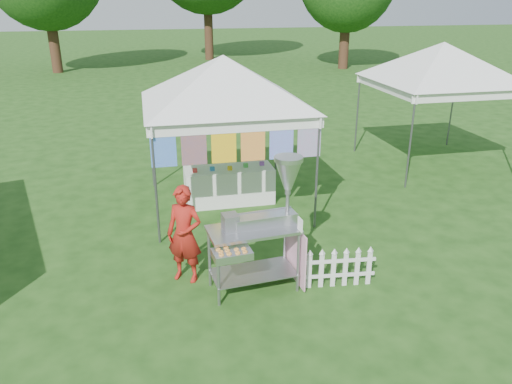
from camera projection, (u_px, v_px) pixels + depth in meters
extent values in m
plane|color=#1C4213|center=(267.00, 298.00, 7.13)|extent=(120.00, 120.00, 0.00)
cylinder|color=#59595E|center=(156.00, 186.00, 8.33)|extent=(0.04, 0.04, 2.10)
cylinder|color=#59595E|center=(317.00, 174.00, 8.91)|extent=(0.04, 0.04, 2.10)
cylinder|color=#59595E|center=(151.00, 141.00, 10.91)|extent=(0.04, 0.04, 2.10)
cylinder|color=#59595E|center=(276.00, 134.00, 11.49)|extent=(0.04, 0.04, 2.10)
cube|color=white|center=(238.00, 126.00, 8.27)|extent=(3.00, 0.03, 0.22)
cube|color=white|center=(214.00, 95.00, 10.85)|extent=(3.00, 0.03, 0.22)
pyramid|color=white|center=(223.00, 55.00, 9.19)|extent=(4.24, 4.24, 0.90)
cylinder|color=#59595E|center=(238.00, 121.00, 8.24)|extent=(3.00, 0.03, 0.03)
cube|color=#1835C1|center=(163.00, 146.00, 8.12)|extent=(0.42, 0.01, 0.70)
cube|color=orange|center=(194.00, 145.00, 8.22)|extent=(0.42, 0.01, 0.70)
cube|color=orange|center=(224.00, 143.00, 8.32)|extent=(0.42, 0.01, 0.70)
cube|color=red|center=(253.00, 141.00, 8.42)|extent=(0.42, 0.01, 0.70)
cube|color=purple|center=(281.00, 139.00, 8.53)|extent=(0.42, 0.01, 0.70)
cube|color=#32BDAC|center=(309.00, 137.00, 8.63)|extent=(0.42, 0.01, 0.70)
cylinder|color=#59595E|center=(410.00, 142.00, 10.82)|extent=(0.04, 0.04, 2.10)
cylinder|color=#59595E|center=(357.00, 114.00, 13.39)|extent=(0.04, 0.04, 2.10)
cylinder|color=#59595E|center=(452.00, 109.00, 13.98)|extent=(0.04, 0.04, 2.10)
cube|color=white|center=(475.00, 96.00, 10.76)|extent=(3.00, 0.03, 0.22)
cube|color=white|center=(409.00, 76.00, 13.33)|extent=(3.00, 0.03, 0.22)
pyramid|color=white|center=(445.00, 42.00, 11.68)|extent=(4.24, 4.24, 0.90)
cylinder|color=#59595E|center=(476.00, 92.00, 10.73)|extent=(3.00, 0.03, 0.03)
cylinder|color=#3C2815|center=(53.00, 35.00, 26.92)|extent=(0.56, 0.56, 3.96)
cylinder|color=#3C2815|center=(208.00, 21.00, 32.23)|extent=(0.56, 0.56, 4.84)
cylinder|color=#3C2815|center=(345.00, 37.00, 28.47)|extent=(0.56, 0.56, 3.52)
cylinder|color=gray|center=(218.00, 275.00, 6.78)|extent=(0.05, 0.05, 0.96)
cylinder|color=gray|center=(298.00, 262.00, 7.12)|extent=(0.05, 0.05, 0.96)
cylinder|color=gray|center=(209.00, 257.00, 7.25)|extent=(0.05, 0.05, 0.96)
cylinder|color=gray|center=(285.00, 245.00, 7.59)|extent=(0.05, 0.05, 0.96)
cube|color=gray|center=(253.00, 272.00, 7.26)|extent=(1.26, 0.72, 0.02)
cube|color=#B7B7BC|center=(253.00, 230.00, 7.01)|extent=(1.33, 0.75, 0.04)
cube|color=#B7B7BC|center=(265.00, 220.00, 7.08)|extent=(0.92, 0.35, 0.16)
cube|color=gray|center=(230.00, 222.00, 6.91)|extent=(0.23, 0.25, 0.23)
cylinder|color=gray|center=(288.00, 193.00, 7.03)|extent=(0.06, 0.06, 0.96)
cone|color=#B7B7BC|center=(288.00, 175.00, 6.94)|extent=(0.42, 0.42, 0.42)
cylinder|color=#B7B7BC|center=(289.00, 159.00, 6.85)|extent=(0.44, 0.44, 0.06)
cube|color=#B7B7BC|center=(232.00, 254.00, 6.57)|extent=(0.54, 0.36, 0.11)
cube|color=pink|center=(295.00, 253.00, 7.37)|extent=(0.10, 0.79, 0.86)
cube|color=white|center=(300.00, 225.00, 6.87)|extent=(0.03, 0.15, 0.19)
imported|color=#A11B13|center=(185.00, 234.00, 7.33)|extent=(0.65, 0.59, 1.50)
cube|color=silver|center=(309.00, 271.00, 7.27)|extent=(0.07, 0.03, 0.56)
cube|color=silver|center=(321.00, 270.00, 7.29)|extent=(0.07, 0.03, 0.56)
cube|color=silver|center=(333.00, 270.00, 7.31)|extent=(0.07, 0.03, 0.56)
cube|color=silver|center=(345.00, 269.00, 7.33)|extent=(0.07, 0.03, 0.56)
cube|color=silver|center=(357.00, 268.00, 7.35)|extent=(0.07, 0.03, 0.56)
cube|color=silver|center=(369.00, 267.00, 7.36)|extent=(0.07, 0.03, 0.56)
cube|color=silver|center=(339.00, 275.00, 7.35)|extent=(1.08, 0.14, 0.05)
cube|color=silver|center=(340.00, 261.00, 7.26)|extent=(1.08, 0.14, 0.05)
cube|color=white|center=(229.00, 185.00, 10.28)|extent=(1.80, 0.70, 0.74)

